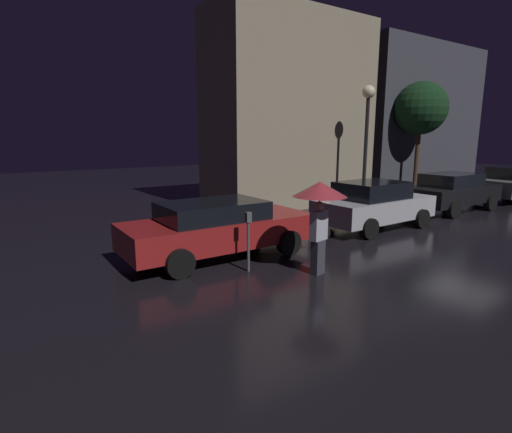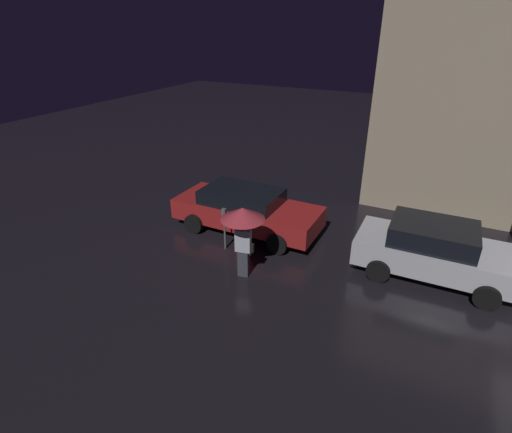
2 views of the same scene
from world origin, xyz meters
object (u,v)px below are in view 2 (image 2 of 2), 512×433
parked_car_silver (435,250)px  parking_meter (224,224)px  parked_car_red (246,209)px  pedestrian_with_umbrella (243,221)px

parked_car_silver → parking_meter: size_ratio=3.08×
parked_car_red → parking_meter: 1.34m
parked_car_red → pedestrian_with_umbrella: pedestrian_with_umbrella is taller
parked_car_silver → pedestrian_with_umbrella: size_ratio=2.04×
parked_car_silver → pedestrian_with_umbrella: bearing=-154.1°
parked_car_silver → parked_car_red: bearing=178.5°
parked_car_red → parking_meter: bearing=-89.3°
parked_car_red → parked_car_silver: parked_car_silver is taller
parked_car_red → pedestrian_with_umbrella: (1.13, -2.30, 0.89)m
parked_car_silver → pedestrian_with_umbrella: (-4.44, -2.22, 0.85)m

